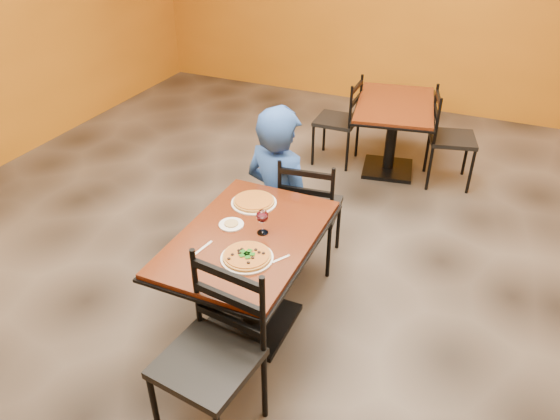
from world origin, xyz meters
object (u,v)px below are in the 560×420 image
at_px(chair_main_near, 207,364).
at_px(chair_second_left, 337,121).
at_px(chair_main_far, 311,208).
at_px(plate_main, 247,258).
at_px(plate_far, 254,203).
at_px(pizza_far, 254,201).
at_px(pizza_main, 247,256).
at_px(wine_glass, 262,221).
at_px(side_plate, 231,225).
at_px(table_main, 249,259).
at_px(diner, 279,186).
at_px(chair_second_right, 452,139).
at_px(table_second, 393,122).

xyz_separation_m(chair_main_near, chair_second_left, (-0.45, 3.41, -0.05)).
relative_size(chair_main_far, plate_main, 3.05).
bearing_deg(chair_main_near, chair_main_far, 99.44).
bearing_deg(plate_far, pizza_far, 0.00).
height_order(pizza_main, pizza_far, same).
xyz_separation_m(chair_main_far, plate_far, (-0.23, -0.51, 0.28)).
xyz_separation_m(plate_main, plate_far, (-0.23, 0.56, 0.00)).
height_order(chair_second_left, wine_glass, wine_glass).
relative_size(pizza_far, side_plate, 1.75).
xyz_separation_m(table_main, wine_glass, (0.08, 0.06, 0.28)).
relative_size(table_main, chair_main_near, 1.19).
distance_m(chair_second_left, plate_far, 2.26).
xyz_separation_m(table_main, chair_main_near, (0.17, -0.82, -0.04)).
bearing_deg(pizza_main, table_main, 116.00).
relative_size(table_main, diner, 0.95).
relative_size(chair_main_near, pizza_far, 3.68).
height_order(chair_second_right, diner, diner).
height_order(table_second, chair_main_near, chair_main_near).
bearing_deg(wine_glass, side_plate, -178.43).
relative_size(table_main, plate_far, 3.97).
relative_size(chair_second_left, pizza_main, 3.24).
distance_m(chair_main_near, chair_main_far, 1.68).
height_order(table_second, plate_far, plate_far).
height_order(diner, wine_glass, diner).
relative_size(chair_main_near, plate_far, 3.32).
bearing_deg(table_second, chair_second_right, 0.00).
bearing_deg(diner, side_plate, 106.63).
relative_size(table_second, chair_second_right, 1.31).
bearing_deg(pizza_far, pizza_main, -67.46).
relative_size(chair_second_left, side_plate, 5.76).
height_order(chair_main_near, wine_glass, chair_main_near).
distance_m(pizza_main, side_plate, 0.37).
bearing_deg(chair_main_near, chair_second_right, 84.74).
distance_m(chair_second_left, plate_main, 2.85).
xyz_separation_m(chair_main_near, diner, (-0.31, 1.63, 0.13)).
xyz_separation_m(table_second, pizza_main, (-0.21, -2.80, 0.22)).
distance_m(chair_main_near, diner, 1.66).
bearing_deg(wine_glass, pizza_far, 125.19).
distance_m(table_second, side_plate, 2.58).
bearing_deg(plate_far, table_second, 78.84).
xyz_separation_m(chair_main_near, wine_glass, (-0.10, 0.88, 0.32)).
distance_m(diner, side_plate, 0.77).
xyz_separation_m(table_main, diner, (-0.14, 0.81, 0.09)).
height_order(table_second, chair_main_far, chair_main_far).
bearing_deg(chair_main_far, table_second, -104.67).
xyz_separation_m(diner, wine_glass, (0.22, -0.75, 0.20)).
relative_size(pizza_far, wine_glass, 1.56).
relative_size(chair_main_near, diner, 0.80).
bearing_deg(plate_main, table_main, 116.00).
xyz_separation_m(pizza_main, plate_far, (-0.23, 0.56, -0.02)).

